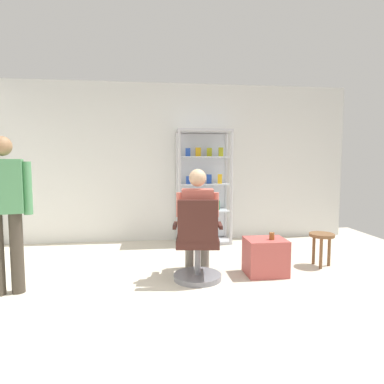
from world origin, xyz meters
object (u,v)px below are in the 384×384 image
object	(u,v)px
display_cabinet_main	(203,186)
seated_shopkeeper	(197,218)
office_chair	(198,247)
tea_glass	(272,236)
standing_customer	(5,205)
wooden_stool	(322,240)
storage_crate	(265,257)

from	to	relation	value
display_cabinet_main	seated_shopkeeper	bearing A→B (deg)	-101.10
office_chair	tea_glass	size ratio (longest dim) A/B	11.07
office_chair	seated_shopkeeper	xyz separation A→B (m)	(0.02, 0.16, 0.32)
display_cabinet_main	office_chair	size ratio (longest dim) A/B	1.98
standing_customer	wooden_stool	xyz separation A→B (m)	(3.69, 0.46, -0.59)
office_chair	wooden_stool	bearing A→B (deg)	11.24
wooden_stool	display_cabinet_main	bearing A→B (deg)	131.55
seated_shopkeeper	storage_crate	xyz separation A→B (m)	(0.83, -0.04, -0.49)
tea_glass	wooden_stool	xyz separation A→B (m)	(0.78, 0.26, -0.14)
office_chair	standing_customer	world-z (taller)	standing_customer
seated_shopkeeper	tea_glass	bearing A→B (deg)	-5.29
tea_glass	standing_customer	bearing A→B (deg)	-175.93
display_cabinet_main	office_chair	bearing A→B (deg)	-100.76
wooden_stool	office_chair	bearing A→B (deg)	-168.76
display_cabinet_main	storage_crate	size ratio (longest dim) A/B	3.95
storage_crate	wooden_stool	size ratio (longest dim) A/B	1.10
seated_shopkeeper	office_chair	bearing A→B (deg)	-97.19
wooden_stool	tea_glass	bearing A→B (deg)	-161.76
office_chair	seated_shopkeeper	size ratio (longest dim) A/B	0.74
office_chair	wooden_stool	size ratio (longest dim) A/B	2.19
seated_shopkeeper	standing_customer	bearing A→B (deg)	-171.85
seated_shopkeeper	wooden_stool	xyz separation A→B (m)	(1.67, 0.17, -0.36)
standing_customer	storage_crate	bearing A→B (deg)	5.00
display_cabinet_main	office_chair	xyz separation A→B (m)	(-0.35, -1.84, -0.57)
display_cabinet_main	standing_customer	xyz separation A→B (m)	(-2.36, -1.97, -0.03)
seated_shopkeeper	wooden_stool	bearing A→B (deg)	5.93
standing_customer	wooden_stool	distance (m)	3.77
storage_crate	tea_glass	bearing A→B (deg)	-35.00
display_cabinet_main	wooden_stool	world-z (taller)	display_cabinet_main
display_cabinet_main	standing_customer	world-z (taller)	display_cabinet_main
office_chair	tea_glass	xyz separation A→B (m)	(0.91, 0.08, 0.09)
office_chair	seated_shopkeeper	world-z (taller)	seated_shopkeeper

